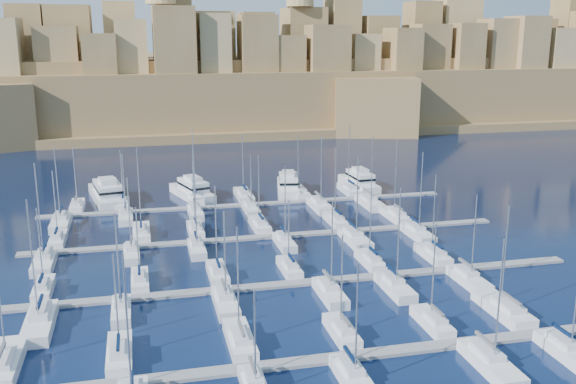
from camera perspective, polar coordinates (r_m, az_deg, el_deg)
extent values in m
plane|color=black|center=(103.68, -0.37, -5.74)|extent=(600.00, 600.00, 0.00)
cube|color=slate|center=(73.65, 5.76, -14.31)|extent=(84.00, 2.00, 0.40)
cube|color=slate|center=(92.72, 1.31, -8.06)|extent=(84.00, 2.00, 0.40)
cube|color=slate|center=(112.86, -1.51, -3.97)|extent=(84.00, 2.00, 0.40)
cube|color=slate|center=(133.59, -3.44, -1.12)|extent=(84.00, 2.00, 0.40)
cube|color=silver|center=(77.13, -23.80, -13.84)|extent=(3.11, 10.37, 1.72)
cube|color=silver|center=(75.69, -24.03, -13.39)|extent=(2.18, 4.67, 0.70)
cube|color=#595B60|center=(74.77, -24.19, -12.85)|extent=(0.35, 4.15, 0.35)
cube|color=silver|center=(75.12, -14.73, -13.85)|extent=(2.71, 9.05, 1.65)
cube|color=silver|center=(73.78, -14.80, -13.36)|extent=(1.90, 4.07, 0.70)
cylinder|color=#9EA0A8|center=(72.89, -15.03, -9.34)|extent=(0.18, 0.18, 10.80)
cube|color=#061533|center=(72.91, -14.86, -12.79)|extent=(0.35, 3.62, 0.35)
cube|color=silver|center=(75.90, -4.31, -13.08)|extent=(2.84, 9.46, 1.67)
cube|color=silver|center=(74.53, -4.20, -12.59)|extent=(1.99, 4.26, 0.70)
cylinder|color=#9EA0A8|center=(73.33, -4.47, -7.88)|extent=(0.18, 0.18, 12.77)
cube|color=#595B60|center=(73.65, -4.16, -12.02)|extent=(0.35, 3.78, 0.35)
cube|color=silver|center=(77.93, 4.79, -12.35)|extent=(2.48, 8.25, 1.61)
cube|color=silver|center=(76.72, 5.00, -11.84)|extent=(1.73, 3.71, 0.70)
cylinder|color=#9EA0A8|center=(75.67, 4.79, -7.86)|extent=(0.18, 0.18, 11.22)
cube|color=#595B60|center=(75.91, 5.11, -11.26)|extent=(0.35, 3.30, 0.35)
cube|color=silver|center=(81.90, 12.67, -11.30)|extent=(2.42, 8.07, 1.60)
cube|color=silver|center=(80.76, 12.97, -10.80)|extent=(1.70, 3.63, 0.70)
cylinder|color=#9EA0A8|center=(79.64, 12.80, -6.83)|extent=(0.18, 0.18, 11.76)
cube|color=#595B60|center=(80.01, 13.14, -10.23)|extent=(0.35, 3.23, 0.35)
cube|color=silver|center=(87.69, 18.55, -9.92)|extent=(3.20, 10.66, 1.73)
cube|color=silver|center=(86.40, 18.99, -9.44)|extent=(2.24, 4.80, 0.70)
cylinder|color=#9EA0A8|center=(85.51, 18.74, -5.31)|extent=(0.18, 0.18, 12.82)
cube|color=#595B60|center=(85.59, 19.23, -8.93)|extent=(0.35, 4.27, 0.35)
cylinder|color=#9EA0A8|center=(60.72, -14.05, -11.96)|extent=(0.18, 0.18, 15.03)
cube|color=#061533|center=(65.27, -13.71, -16.06)|extent=(0.35, 3.89, 0.35)
cube|color=silver|center=(66.82, -3.09, -16.02)|extent=(1.63, 3.49, 0.70)
cylinder|color=#9EA0A8|center=(63.59, -2.95, -12.89)|extent=(0.18, 0.18, 10.02)
cube|color=#595B60|center=(66.64, -3.16, -15.07)|extent=(0.35, 3.10, 0.35)
cube|color=silver|center=(68.56, 5.84, -16.31)|extent=(2.63, 8.77, 1.64)
cube|color=silver|center=(68.70, 5.62, -15.12)|extent=(1.84, 3.95, 0.70)
cylinder|color=#9EA0A8|center=(65.01, 6.12, -11.29)|extent=(0.18, 0.18, 12.04)
cube|color=#061533|center=(68.56, 5.52, -14.18)|extent=(0.35, 3.51, 0.35)
cube|color=silver|center=(74.07, 17.59, -14.47)|extent=(2.94, 9.81, 1.69)
cube|color=silver|center=(74.26, 17.27, -13.32)|extent=(2.06, 4.41, 0.70)
cylinder|color=#9EA0A8|center=(70.47, 18.26, -9.19)|extent=(0.18, 0.18, 13.48)
cube|color=#595B60|center=(74.17, 17.14, -12.44)|extent=(0.35, 3.92, 0.35)
cube|color=silver|center=(79.37, 23.58, -13.03)|extent=(2.72, 9.06, 1.65)
cube|color=silver|center=(79.51, 23.28, -12.01)|extent=(1.90, 4.08, 0.70)
cube|color=#061533|center=(79.40, 23.16, -11.20)|extent=(0.35, 3.63, 0.35)
cube|color=silver|center=(95.70, -20.90, -8.12)|extent=(2.43, 8.10, 1.60)
cube|color=silver|center=(94.54, -21.02, -7.65)|extent=(1.70, 3.64, 0.70)
cylinder|color=#9EA0A8|center=(94.02, -21.19, -4.52)|extent=(0.18, 0.18, 10.78)
cube|color=#061533|center=(93.80, -21.10, -7.14)|extent=(0.35, 3.24, 0.35)
cube|color=silver|center=(94.69, -13.02, -7.76)|extent=(2.43, 8.10, 1.60)
cube|color=silver|center=(93.52, -13.06, -7.29)|extent=(1.70, 3.64, 0.70)
cylinder|color=#9EA0A8|center=(93.10, -13.22, -4.32)|extent=(0.18, 0.18, 10.09)
cube|color=#061533|center=(92.77, -13.09, -6.77)|extent=(0.35, 3.24, 0.35)
cube|color=silver|center=(95.53, -6.29, -7.26)|extent=(2.62, 8.75, 1.64)
cube|color=silver|center=(94.30, -6.24, -6.79)|extent=(1.84, 3.94, 0.70)
cylinder|color=#9EA0A8|center=(93.64, -6.44, -3.15)|extent=(0.18, 0.18, 12.43)
cube|color=#061533|center=(93.53, -6.22, -6.28)|extent=(0.35, 3.50, 0.35)
cube|color=silver|center=(97.00, 0.12, -6.85)|extent=(2.43, 8.11, 1.61)
cube|color=silver|center=(95.86, 0.23, -6.37)|extent=(1.70, 3.65, 0.70)
cylinder|color=#9EA0A8|center=(95.49, 0.06, -3.55)|extent=(0.18, 0.18, 9.84)
cube|color=#061533|center=(95.13, 0.29, -5.86)|extent=(0.35, 3.25, 0.35)
cube|color=silver|center=(100.65, 7.31, -6.17)|extent=(2.48, 8.25, 1.61)
cube|color=silver|center=(99.53, 7.50, -5.71)|extent=(1.73, 3.71, 0.70)
cylinder|color=#9EA0A8|center=(99.07, 7.34, -2.75)|extent=(0.18, 0.18, 10.71)
cube|color=#061533|center=(98.82, 7.60, -5.21)|extent=(0.35, 3.30, 0.35)
cube|color=silver|center=(105.02, 12.76, -5.54)|extent=(2.67, 8.92, 1.65)
cube|color=silver|center=(103.89, 13.00, -5.08)|extent=(1.87, 4.01, 0.70)
cylinder|color=#9EA0A8|center=(103.33, 12.86, -1.83)|extent=(0.18, 0.18, 12.24)
cube|color=#061533|center=(103.18, 13.15, -4.61)|extent=(0.35, 3.57, 0.35)
cube|color=silver|center=(85.03, -21.20, -10.92)|extent=(3.28, 10.94, 1.75)
cube|color=silver|center=(85.53, -21.17, -9.87)|extent=(2.30, 4.92, 0.70)
cylinder|color=#9EA0A8|center=(81.47, -21.76, -5.72)|extent=(0.18, 0.18, 15.00)
cube|color=#061533|center=(85.63, -21.19, -9.08)|extent=(0.35, 4.38, 0.35)
cube|color=silver|center=(85.49, -14.59, -10.31)|extent=(2.39, 7.98, 1.60)
cube|color=silver|center=(85.76, -14.63, -9.39)|extent=(1.68, 3.59, 0.70)
cylinder|color=#9EA0A8|center=(82.54, -14.89, -6.02)|extent=(0.18, 0.18, 12.30)
cube|color=#061533|center=(85.73, -14.66, -8.64)|extent=(0.35, 3.19, 0.35)
cube|color=silver|center=(85.43, -5.57, -9.89)|extent=(2.76, 9.20, 1.66)
cube|color=silver|center=(85.80, -5.68, -8.92)|extent=(1.93, 4.14, 0.70)
cylinder|color=#9EA0A8|center=(82.49, -5.64, -5.71)|extent=(0.18, 0.18, 11.89)
cube|color=#595B60|center=(85.82, -5.74, -8.16)|extent=(0.35, 3.68, 0.35)
cube|color=silver|center=(88.23, 3.76, -9.05)|extent=(2.76, 9.21, 1.66)
cube|color=silver|center=(88.58, 3.59, -8.12)|extent=(1.93, 4.14, 0.70)
cylinder|color=#9EA0A8|center=(85.31, 3.92, -4.83)|extent=(0.18, 0.18, 12.37)
cube|color=#595B60|center=(88.60, 3.52, -7.38)|extent=(0.35, 3.68, 0.35)
cube|color=silver|center=(91.19, 9.49, -8.43)|extent=(2.80, 9.35, 1.67)
cube|color=silver|center=(91.55, 9.30, -7.53)|extent=(1.96, 4.21, 0.70)
cylinder|color=#9EA0A8|center=(88.17, 9.81, -3.93)|extent=(0.18, 0.18, 13.65)
cube|color=#061533|center=(91.57, 9.21, -6.82)|extent=(0.35, 3.74, 0.35)
cube|color=silver|center=(96.07, 15.80, -7.60)|extent=(2.73, 9.11, 1.66)
cube|color=silver|center=(96.39, 15.59, -6.76)|extent=(1.91, 4.10, 0.70)
cylinder|color=#9EA0A8|center=(93.45, 16.21, -3.80)|extent=(0.18, 0.18, 11.99)
cube|color=#595B60|center=(96.41, 15.50, -6.09)|extent=(0.35, 3.64, 0.35)
cube|color=silver|center=(116.41, -19.77, -4.10)|extent=(2.48, 8.27, 1.61)
cube|color=silver|center=(115.29, -19.86, -3.68)|extent=(1.74, 3.72, 0.70)
cylinder|color=#9EA0A8|center=(115.05, -20.01, -0.97)|extent=(0.18, 0.18, 11.30)
cube|color=#061533|center=(114.59, -19.92, -3.24)|extent=(0.35, 3.31, 0.35)
cube|color=silver|center=(116.26, -12.90, -3.61)|extent=(2.95, 9.82, 1.69)
cube|color=silver|center=(114.97, -12.92, -3.19)|extent=(2.06, 4.42, 0.70)
cylinder|color=#9EA0A8|center=(114.61, -13.12, 0.29)|extent=(0.18, 0.18, 14.37)
cube|color=#061533|center=(114.20, -12.95, -2.76)|extent=(0.35, 3.93, 0.35)
cube|color=silver|center=(116.07, -8.23, -3.44)|extent=(2.60, 8.66, 1.63)
cube|color=silver|center=(114.90, -8.21, -3.01)|extent=(1.82, 3.90, 0.70)
cylinder|color=#9EA0A8|center=(114.49, -8.38, 0.18)|extent=(0.18, 0.18, 13.27)
cube|color=#061533|center=(114.18, -8.21, -2.57)|extent=(0.35, 3.46, 0.35)
cube|color=silver|center=(117.88, -2.54, -3.02)|extent=(2.80, 9.33, 1.67)
cube|color=silver|center=(116.66, -2.46, -2.59)|extent=(1.96, 4.20, 0.70)
cylinder|color=#9EA0A8|center=(116.48, -2.62, 0.31)|extent=(0.18, 0.18, 12.19)
cube|color=#061533|center=(115.92, -2.42, -2.16)|extent=(0.35, 3.73, 0.35)
cube|color=silver|center=(120.98, 4.24, -2.60)|extent=(2.60, 8.68, 1.63)
cube|color=silver|center=(119.85, 4.37, -2.18)|extent=(1.82, 3.90, 0.70)
cylinder|color=#9EA0A8|center=(119.49, 4.24, 0.83)|extent=(0.18, 0.18, 13.05)
cube|color=#061533|center=(119.17, 4.44, -1.76)|extent=(0.35, 3.47, 0.35)
cube|color=silver|center=(125.38, 9.49, -2.15)|extent=(2.83, 9.42, 1.67)
cube|color=silver|center=(124.23, 9.68, -1.75)|extent=(1.98, 4.24, 0.70)
cylinder|color=#9EA0A8|center=(123.87, 9.55, 1.39)|extent=(0.18, 0.18, 14.02)
cube|color=#595B60|center=(123.53, 9.78, -1.33)|extent=(0.35, 3.77, 0.35)
cube|color=silver|center=(105.98, -20.84, -5.94)|extent=(3.03, 10.09, 1.70)
cube|color=silver|center=(106.54, -20.83, -5.15)|extent=(2.12, 4.54, 0.70)
cylinder|color=#9EA0A8|center=(103.09, -21.27, -1.67)|extent=(0.18, 0.18, 14.95)
cube|color=#061533|center=(106.70, -20.84, -4.52)|extent=(0.35, 4.04, 0.35)
cube|color=silver|center=(105.78, -13.72, -5.46)|extent=(2.49, 8.31, 1.62)
cube|color=silver|center=(106.19, -13.76, -4.72)|extent=(1.74, 3.74, 0.70)
cylinder|color=#9EA0A8|center=(103.36, -13.94, -1.99)|extent=(0.18, 0.18, 11.95)
cube|color=#595B60|center=(106.26, -13.79, -4.12)|extent=(0.35, 3.32, 0.35)
cube|color=silver|center=(106.07, -8.10, -5.13)|extent=(2.50, 8.33, 1.62)
cube|color=silver|center=(106.49, -8.16, -4.40)|extent=(1.75, 3.75, 0.70)
cylinder|color=#9EA0A8|center=(103.80, -8.19, -1.93)|extent=(0.18, 0.18, 10.94)
cube|color=#061533|center=(106.56, -8.20, -3.79)|extent=(0.35, 3.33, 0.35)
cube|color=silver|center=(108.21, -0.30, -4.60)|extent=(2.51, 8.37, 1.62)
cube|color=silver|center=(108.62, -0.40, -3.88)|extent=(1.76, 3.77, 0.70)
cylinder|color=#9EA0A8|center=(105.75, -0.25, -1.01)|extent=(0.18, 0.18, 12.62)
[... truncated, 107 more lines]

